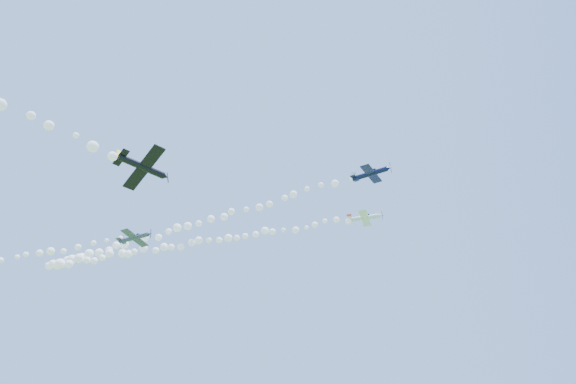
% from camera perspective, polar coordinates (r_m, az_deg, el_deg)
% --- Properties ---
extents(plane_white, '(6.95, 7.26, 2.17)m').
position_cam_1_polar(plane_white, '(92.16, 9.09, -3.02)').
color(plane_white, white).
extents(smoke_trail_white, '(68.40, 4.62, 2.94)m').
position_cam_1_polar(smoke_trail_white, '(101.73, -11.59, -6.04)').
color(smoke_trail_white, white).
extents(plane_navy, '(7.66, 8.03, 2.17)m').
position_cam_1_polar(plane_navy, '(87.11, 9.82, 2.18)').
color(plane_navy, black).
extents(smoke_trail_navy, '(79.71, 20.82, 2.98)m').
position_cam_1_polar(smoke_trail_navy, '(105.22, -12.91, -4.32)').
color(smoke_trail_navy, white).
extents(plane_grey, '(6.52, 6.75, 1.84)m').
position_cam_1_polar(plane_grey, '(86.98, -17.70, -5.17)').
color(plane_grey, '#384051').
extents(plane_black, '(6.18, 6.11, 2.45)m').
position_cam_1_polar(plane_black, '(55.93, -16.75, 2.83)').
color(plane_black, black).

